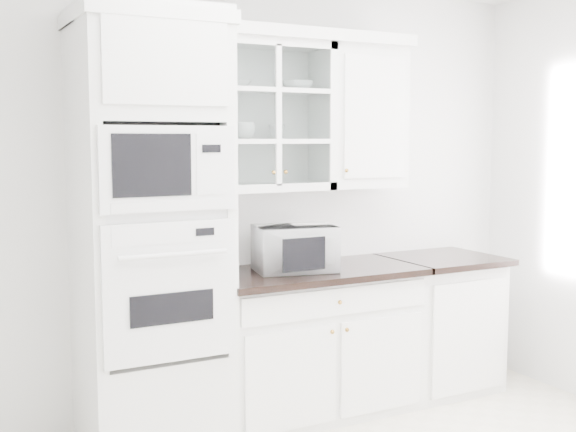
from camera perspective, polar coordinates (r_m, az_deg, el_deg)
room_shell at (r=3.38m, az=6.44°, el=7.19°), size 4.00×3.50×2.70m
oven_column at (r=3.99m, az=-10.78°, el=-1.40°), size 0.76×0.68×2.40m
base_cabinet_run at (r=4.57m, az=1.93°, el=-9.79°), size 1.32×0.67×0.92m
extra_base_cabinet at (r=5.12m, az=11.81°, el=-8.16°), size 0.72×0.67×0.92m
upper_cabinet_glass at (r=4.40m, az=-1.75°, el=7.88°), size 0.80×0.33×0.90m
upper_cabinet_solid at (r=4.74m, az=5.69°, el=7.73°), size 0.55×0.33×0.90m
crown_molding at (r=4.38m, az=-2.90°, el=14.26°), size 2.14×0.38×0.07m
countertop_microwave at (r=4.37m, az=0.49°, el=-2.53°), size 0.55×0.48×0.27m
bowl_a at (r=4.31m, az=-4.23°, el=10.34°), size 0.21×0.21×0.05m
bowl_b at (r=4.49m, az=0.75°, el=10.26°), size 0.20×0.20×0.06m
cup_a at (r=4.33m, az=-3.52°, el=6.72°), size 0.16×0.16×0.10m
cup_b at (r=4.43m, az=-0.91°, el=6.66°), size 0.10×0.10×0.09m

